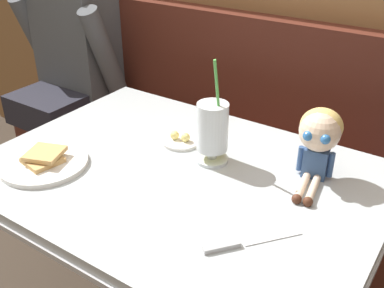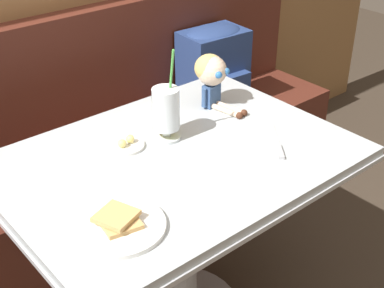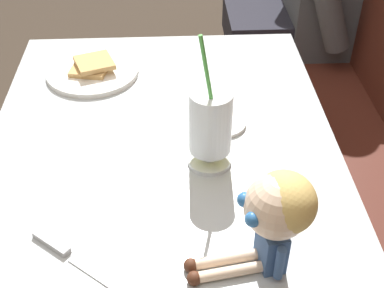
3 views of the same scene
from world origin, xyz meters
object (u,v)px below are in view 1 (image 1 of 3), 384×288
at_px(toast_plate, 44,162).
at_px(butter_saucer, 181,140).
at_px(butter_knife, 236,244).
at_px(seated_doll, 319,135).
at_px(diner_patron, 73,53).
at_px(milkshake_glass, 212,129).

bearing_deg(toast_plate, butter_saucer, 53.06).
relative_size(butter_saucer, butter_knife, 0.61).
bearing_deg(seated_doll, butter_saucer, -173.34).
xyz_separation_m(toast_plate, butter_saucer, (0.25, 0.33, -0.00)).
bearing_deg(diner_patron, toast_plate, -47.33).
height_order(milkshake_glass, butter_knife, milkshake_glass).
relative_size(seated_doll, diner_patron, 0.28).
xyz_separation_m(milkshake_glass, butter_saucer, (-0.14, 0.04, -0.09)).
bearing_deg(butter_saucer, toast_plate, -126.94).
xyz_separation_m(toast_plate, milkshake_glass, (0.38, 0.29, 0.09)).
distance_m(butter_knife, diner_patron, 1.53).
relative_size(toast_plate, butter_knife, 1.28).
height_order(milkshake_glass, diner_patron, diner_patron).
distance_m(toast_plate, seated_doll, 0.77).
bearing_deg(toast_plate, seated_doll, 29.66).
bearing_deg(butter_knife, diner_patron, 150.30).
height_order(toast_plate, milkshake_glass, milkshake_glass).
bearing_deg(diner_patron, butter_saucer, -24.76).
distance_m(toast_plate, butter_knife, 0.62).
xyz_separation_m(milkshake_glass, diner_patron, (-1.09, 0.48, -0.10)).
bearing_deg(butter_knife, toast_plate, -179.17).
bearing_deg(butter_saucer, seated_doll, 6.66).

